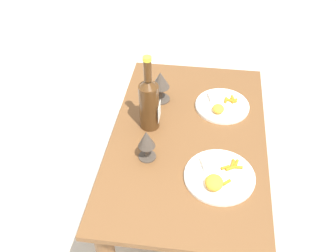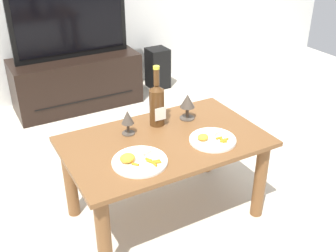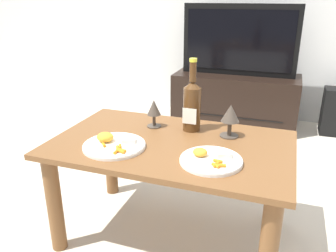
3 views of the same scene
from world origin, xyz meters
name	(u,v)px [view 1 (image 1 of 3)]	position (x,y,z in m)	size (l,w,h in m)	color
ground_plane	(185,206)	(0.00, 0.00, 0.00)	(6.40, 6.40, 0.00)	beige
dining_table	(188,152)	(0.00, 0.00, 0.40)	(1.06, 0.66, 0.50)	brown
wine_bottle	(149,101)	(0.04, 0.17, 0.64)	(0.08, 0.09, 0.35)	#4C2D14
goblet_left	(146,141)	(-0.14, 0.15, 0.59)	(0.07, 0.07, 0.14)	#473D33
goblet_right	(160,82)	(0.23, 0.15, 0.61)	(0.09, 0.09, 0.15)	#473D33
dinner_plate_left	(219,176)	(-0.22, -0.13, 0.52)	(0.27, 0.27, 0.05)	white
dinner_plate_right	(222,105)	(0.21, -0.14, 0.51)	(0.25, 0.25, 0.04)	white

